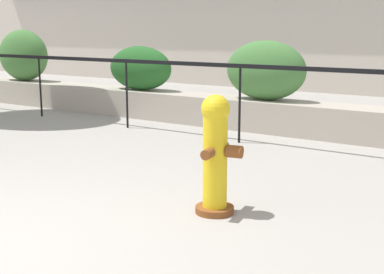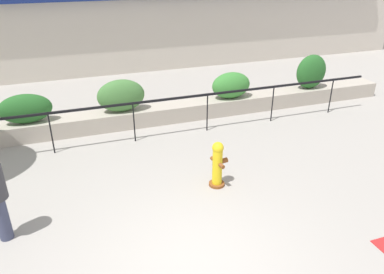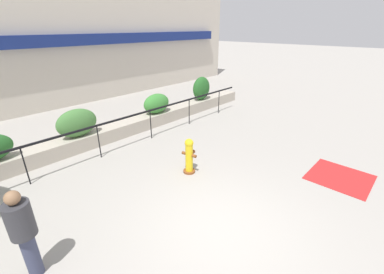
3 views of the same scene
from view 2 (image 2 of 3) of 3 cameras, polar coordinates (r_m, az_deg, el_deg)
The scene contains 8 objects.
ground_plane at distance 6.65m, azimuth 0.15°, elevation -18.82°, with size 120.00×120.00×0.00m, color #9E9991.
planter_wall_low at distance 11.46m, azimuth -9.77°, elevation 2.86°, with size 18.00×0.70×0.50m, color #ADA393.
fence_railing_segment at distance 10.16m, azimuth -8.99°, elevation 4.54°, with size 15.00×0.05×1.15m.
hedge_bush_1 at distance 11.18m, azimuth -24.06°, elevation 3.96°, with size 1.40×0.58×0.82m, color #235B23.
hedge_bush_2 at distance 11.18m, azimuth -10.76°, elevation 6.21°, with size 1.39×0.63×0.96m, color #427538.
hedge_bush_3 at distance 12.16m, azimuth 5.97°, elevation 7.85°, with size 1.28×0.70×0.84m, color #387F33.
hedge_bush_4 at distance 13.60m, azimuth 17.71°, elevation 9.47°, with size 1.10×0.60×1.17m, color #235B23.
fire_hydrant at distance 8.26m, azimuth 3.91°, elevation -4.10°, with size 0.46×0.48×1.08m.
Camera 2 is at (-1.55, -4.45, 4.69)m, focal length 35.00 mm.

